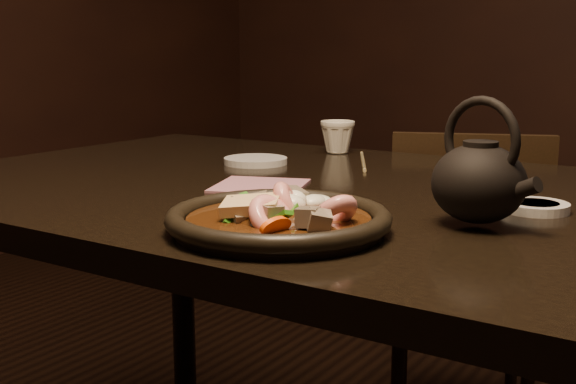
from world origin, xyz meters
The scene contains 10 objects.
table centered at (0.00, 0.00, 0.67)m, with size 1.60×0.90×0.75m.
chair centered at (-0.05, 0.64, 0.43)m, with size 0.49×0.49×0.79m.
plate centered at (0.03, -0.29, 0.76)m, with size 0.28×0.28×0.03m.
stirfry centered at (0.04, -0.29, 0.77)m, with size 0.19×0.18×0.06m.
soy_dish centered at (0.27, 0.00, 0.76)m, with size 0.09×0.09×0.01m, color silver.
saucer_left centered at (-0.31, 0.14, 0.76)m, with size 0.13×0.13×0.01m, color silver.
tea_cup centered at (-0.25, 0.36, 0.79)m, with size 0.08×0.07×0.08m, color beige.
chopsticks centered at (-0.14, 0.27, 0.75)m, with size 0.12×0.21×0.01m.
napkin centered at (-0.16, -0.06, 0.75)m, with size 0.14×0.14×0.00m, color #985E6C.
teapot centered at (0.23, -0.12, 0.81)m, with size 0.15×0.12×0.16m.
Camera 1 is at (0.52, -1.01, 0.97)m, focal length 45.00 mm.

